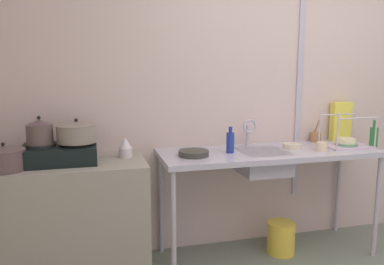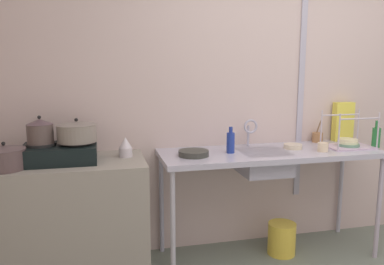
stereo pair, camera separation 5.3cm
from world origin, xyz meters
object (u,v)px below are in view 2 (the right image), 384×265
Objects in this scene: percolator at (125,147)px; frying_pan at (194,153)px; pot_beside_stove at (4,157)px; bottle_by_sink at (231,142)px; utensil_jar at (317,137)px; cup_by_rack at (323,147)px; small_bowl_on_drainboard at (293,146)px; bucket_on_floor at (282,239)px; dish_rack at (348,142)px; bottle_by_rack at (376,137)px; cereal_box at (343,122)px; stove at (60,153)px; pot_on_right_burner at (77,132)px; sink_basin at (263,162)px; pot_on_left_burner at (40,131)px; faucet at (250,128)px.

percolator is 0.49m from frying_pan.
pot_beside_stove is 1.32× the size of bottle_by_sink.
frying_pan is at bearing -167.59° from utensil_jar.
percolator is 1.49m from cup_by_rack.
frying_pan is 1.53× the size of small_bowl_on_drainboard.
small_bowl_on_drainboard is 0.56× the size of bucket_on_floor.
pot_beside_stove is 0.78m from percolator.
dish_rack reaches higher than bottle_by_sink.
small_bowl_on_drainboard is at bearing 4.58° from frying_pan.
small_bowl_on_drainboard is 0.66× the size of bottle_by_rack.
cereal_box is (2.65, 0.35, 0.09)m from pot_beside_stove.
bottle_by_rack reaches higher than percolator.
cereal_box is (2.33, 0.23, 0.11)m from stove.
utensil_jar is 0.76× the size of bucket_on_floor.
bottle_by_rack reaches higher than small_bowl_on_drainboard.
pot_beside_stove is 1.18× the size of frying_pan.
cereal_box reaches higher than pot_beside_stove.
pot_on_right_burner reaches higher than small_bowl_on_drainboard.
pot_on_right_burner is 0.83m from frying_pan.
cereal_box is (0.85, 0.25, 0.25)m from sink_basin.
dish_rack is at bearing 163.79° from bottle_by_rack.
stove is 2.42m from bottle_by_rack.
pot_on_left_burner is 0.82× the size of faucet.
pot_on_left_burner is 0.73× the size of bucket_on_floor.
small_bowl_on_drainboard is (1.31, -0.02, -0.05)m from percolator.
bucket_on_floor is at bearing 1.08° from frying_pan.
percolator is at bearing 176.59° from bucket_on_floor.
percolator is at bearing 5.54° from pot_on_left_burner.
pot_on_right_burner is 1.22× the size of bottle_by_rack.
bucket_on_floor is at bearing -3.41° from percolator.
utensil_jar is (2.41, 0.34, -0.03)m from pot_beside_stove.
dish_rack is at bearing -7.62° from small_bowl_on_drainboard.
cereal_box is 1.31× the size of bucket_on_floor.
cup_by_rack is (1.81, -0.12, -0.17)m from pot_on_right_burner.
pot_beside_stove is 1.81m from sink_basin.
dish_rack is 0.28m from utensil_jar.
bucket_on_floor is (0.74, 0.01, -0.75)m from frying_pan.
bottle_by_rack is 1.12× the size of utensil_jar.
dish_rack reaches higher than small_bowl_on_drainboard.
percolator is 0.38× the size of sink_basin.
dish_rack is 1.08× the size of cereal_box.
faucet is at bearing 9.18° from pot_beside_stove.
sink_basin is at bearing -3.72° from percolator.
dish_rack is (2.53, 0.09, -0.04)m from pot_beside_stove.
sink_basin is at bearing -2.98° from bottle_by_sink.
bottle_by_sink is (1.10, 0.00, -0.12)m from pot_on_right_burner.
stove is 0.45m from percolator.
dish_rack is at bearing -2.62° from percolator.
stove reaches higher than small_bowl_on_drainboard.
cup_by_rack is 0.37× the size of bottle_by_rack.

